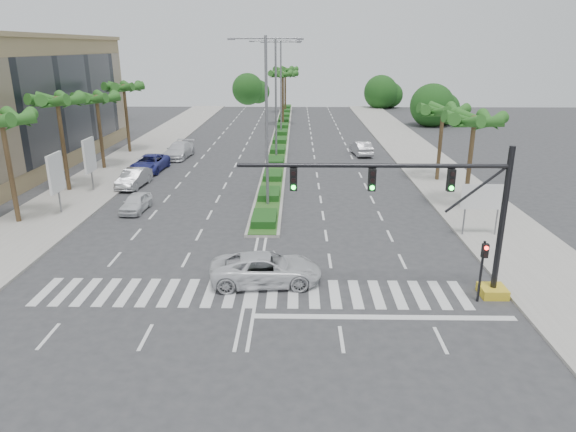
{
  "coord_description": "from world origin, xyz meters",
  "views": [
    {
      "loc": [
        2.16,
        -22.2,
        11.3
      ],
      "look_at": [
        1.7,
        2.83,
        3.0
      ],
      "focal_mm": 32.0,
      "sensor_mm": 36.0,
      "label": 1
    }
  ],
  "objects_px": {
    "car_right": "(361,148)",
    "car_parked_a": "(136,203)",
    "car_parked_c": "(150,163)",
    "car_parked_d": "(179,150)",
    "car_crossing": "(266,269)",
    "car_parked_b": "(134,178)"
  },
  "relations": [
    {
      "from": "car_parked_c",
      "to": "car_parked_d",
      "type": "xyz_separation_m",
      "value": [
        1.38,
        6.28,
        0.04
      ]
    },
    {
      "from": "car_parked_b",
      "to": "car_parked_c",
      "type": "xyz_separation_m",
      "value": [
        -0.21,
        5.67,
        0.01
      ]
    },
    {
      "from": "car_parked_a",
      "to": "car_right",
      "type": "height_order",
      "value": "car_right"
    },
    {
      "from": "car_right",
      "to": "car_parked_d",
      "type": "bearing_deg",
      "value": -2.18
    },
    {
      "from": "car_parked_c",
      "to": "car_parked_d",
      "type": "height_order",
      "value": "car_parked_d"
    },
    {
      "from": "car_right",
      "to": "car_parked_a",
      "type": "bearing_deg",
      "value": 40.26
    },
    {
      "from": "car_parked_b",
      "to": "car_parked_d",
      "type": "relative_size",
      "value": 0.83
    },
    {
      "from": "car_parked_c",
      "to": "car_parked_d",
      "type": "relative_size",
      "value": 1.0
    },
    {
      "from": "car_parked_b",
      "to": "car_parked_d",
      "type": "bearing_deg",
      "value": 89.54
    },
    {
      "from": "car_parked_c",
      "to": "car_crossing",
      "type": "height_order",
      "value": "car_parked_c"
    },
    {
      "from": "car_crossing",
      "to": "car_parked_d",
      "type": "bearing_deg",
      "value": 15.39
    },
    {
      "from": "car_parked_a",
      "to": "car_crossing",
      "type": "relative_size",
      "value": 0.68
    },
    {
      "from": "car_parked_a",
      "to": "car_crossing",
      "type": "xyz_separation_m",
      "value": [
        10.05,
        -11.65,
        0.13
      ]
    },
    {
      "from": "car_parked_d",
      "to": "car_crossing",
      "type": "distance_m",
      "value": 32.23
    },
    {
      "from": "car_parked_d",
      "to": "car_parked_a",
      "type": "bearing_deg",
      "value": -81.56
    },
    {
      "from": "car_parked_d",
      "to": "car_parked_b",
      "type": "bearing_deg",
      "value": -90.22
    },
    {
      "from": "car_parked_c",
      "to": "car_crossing",
      "type": "relative_size",
      "value": 1.0
    },
    {
      "from": "car_parked_c",
      "to": "car_parked_a",
      "type": "bearing_deg",
      "value": -75.49
    },
    {
      "from": "car_parked_d",
      "to": "car_right",
      "type": "relative_size",
      "value": 1.2
    },
    {
      "from": "car_parked_a",
      "to": "car_crossing",
      "type": "bearing_deg",
      "value": -45.94
    },
    {
      "from": "car_parked_c",
      "to": "car_crossing",
      "type": "xyz_separation_m",
      "value": [
        12.44,
        -23.99,
        -0.0
      ]
    },
    {
      "from": "car_parked_d",
      "to": "car_parked_c",
      "type": "bearing_deg",
      "value": -97.05
    }
  ]
}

